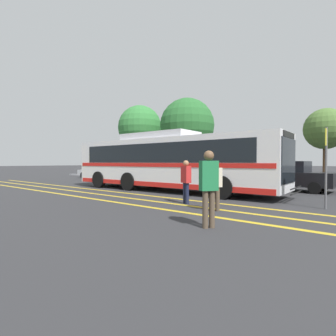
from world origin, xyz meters
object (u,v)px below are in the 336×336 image
transit_bus (168,161)px  tree_2 (140,127)px  bus_stop_sign (326,158)px  tree_0 (187,126)px  parked_car_0 (99,172)px  tree_3 (325,129)px  parked_car_1 (144,172)px  parked_car_3 (292,176)px  pedestrian_0 (215,183)px  pedestrian_2 (209,183)px  pedestrian_1 (186,179)px  parked_car_2 (196,174)px

transit_bus → tree_2: bearing=-130.2°
bus_stop_sign → tree_0: tree_0 is taller
parked_car_0 → tree_3: 19.27m
tree_3 → parked_car_1: bearing=-155.7°
parked_car_3 → pedestrian_0: (-0.34, -7.99, 0.11)m
parked_car_1 → pedestrian_2: size_ratio=2.50×
parked_car_0 → parked_car_1: size_ratio=1.02×
parked_car_0 → parked_car_3: size_ratio=1.11×
bus_stop_sign → tree_0: (-12.84, 10.27, 3.32)m
pedestrian_0 → pedestrian_1: (-1.57, 0.61, 0.02)m
parked_car_2 → pedestrian_0: size_ratio=2.71×
bus_stop_sign → parked_car_1: bearing=-113.6°
pedestrian_0 → tree_3: tree_3 is taller
parked_car_1 → tree_2: 7.50m
parked_car_3 → pedestrian_2: (0.61, -10.01, 0.27)m
bus_stop_sign → parked_car_0: bearing=-107.0°
transit_bus → parked_car_3: size_ratio=2.99×
pedestrian_0 → tree_2: bearing=96.0°
parked_car_0 → parked_car_2: 10.85m
parked_car_2 → parked_car_3: size_ratio=1.02×
parked_car_1 → transit_bus: bearing=58.5°
transit_bus → tree_0: (-5.19, 9.23, 3.41)m
transit_bus → tree_3: size_ratio=2.37×
parked_car_1 → tree_0: bearing=170.8°
parked_car_0 → tree_2: tree_2 is taller
parked_car_1 → tree_0: 6.47m
transit_bus → tree_3: 11.96m
parked_car_2 → parked_car_3: 6.53m
parked_car_3 → bus_stop_sign: bus_stop_sign is taller
parked_car_0 → pedestrian_0: bearing=65.4°
pedestrian_1 → pedestrian_2: size_ratio=0.89×
pedestrian_2 → parked_car_2: bearing=-110.2°
parked_car_1 → pedestrian_1: size_ratio=2.82×
transit_bus → parked_car_2: 4.91m
parked_car_2 → pedestrian_0: 10.37m
parked_car_2 → parked_car_3: parked_car_3 is taller
tree_0 → tree_2: 5.63m
pedestrian_0 → transit_bus: bearing=97.3°
tree_0 → tree_3: tree_0 is taller
transit_bus → pedestrian_1: transit_bus is taller
pedestrian_2 → tree_2: 22.29m
transit_bus → parked_car_2: (-1.24, 4.66, -0.92)m
pedestrian_2 → tree_3: 16.01m
parked_car_1 → pedestrian_1: 12.31m
pedestrian_1 → pedestrian_2: bearing=158.0°
pedestrian_2 → pedestrian_0: bearing=-119.6°
parked_car_1 → tree_2: size_ratio=0.61×
tree_0 → pedestrian_0: bearing=-51.8°
parked_car_0 → bus_stop_sign: (19.73, -5.35, 1.06)m
tree_2 → transit_bus: bearing=-38.4°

